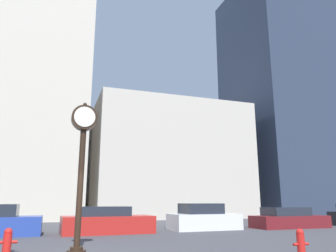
{
  "coord_description": "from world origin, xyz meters",
  "views": [
    {
      "loc": [
        -0.6,
        -9.17,
        1.55
      ],
      "look_at": [
        6.27,
        10.8,
        6.42
      ],
      "focal_mm": 35.0,
      "sensor_mm": 36.0,
      "label": 1
    }
  ],
  "objects_px": {
    "fire_hydrant_far": "(301,242)",
    "fire_hydrant_near": "(7,240)",
    "street_clock": "(82,152)",
    "car_maroon": "(289,219)",
    "car_red": "(107,222)",
    "car_white": "(203,218)"
  },
  "relations": [
    {
      "from": "car_red",
      "to": "fire_hydrant_far",
      "type": "xyz_separation_m",
      "value": [
        4.21,
        -8.86,
        -0.16
      ]
    },
    {
      "from": "fire_hydrant_near",
      "to": "fire_hydrant_far",
      "type": "relative_size",
      "value": 0.96
    },
    {
      "from": "street_clock",
      "to": "car_red",
      "type": "xyz_separation_m",
      "value": [
        1.85,
        6.29,
        -2.53
      ]
    },
    {
      "from": "street_clock",
      "to": "fire_hydrant_far",
      "type": "height_order",
      "value": "street_clock"
    },
    {
      "from": "street_clock",
      "to": "car_white",
      "type": "bearing_deg",
      "value": 42.53
    },
    {
      "from": "car_white",
      "to": "car_maroon",
      "type": "relative_size",
      "value": 0.85
    },
    {
      "from": "car_red",
      "to": "car_maroon",
      "type": "xyz_separation_m",
      "value": [
        10.84,
        -0.11,
        -0.05
      ]
    },
    {
      "from": "car_white",
      "to": "street_clock",
      "type": "bearing_deg",
      "value": -139.6
    },
    {
      "from": "car_maroon",
      "to": "street_clock",
      "type": "bearing_deg",
      "value": -154.5
    },
    {
      "from": "car_white",
      "to": "fire_hydrant_near",
      "type": "relative_size",
      "value": 5.32
    },
    {
      "from": "car_red",
      "to": "car_white",
      "type": "xyz_separation_m",
      "value": [
        5.47,
        0.41,
        0.05
      ]
    },
    {
      "from": "street_clock",
      "to": "fire_hydrant_near",
      "type": "height_order",
      "value": "street_clock"
    },
    {
      "from": "car_red",
      "to": "car_maroon",
      "type": "height_order",
      "value": "car_red"
    },
    {
      "from": "car_maroon",
      "to": "fire_hydrant_far",
      "type": "distance_m",
      "value": 10.98
    },
    {
      "from": "fire_hydrant_far",
      "to": "fire_hydrant_near",
      "type": "bearing_deg",
      "value": 156.41
    },
    {
      "from": "car_maroon",
      "to": "fire_hydrant_far",
      "type": "xyz_separation_m",
      "value": [
        -6.63,
        -8.75,
        -0.11
      ]
    },
    {
      "from": "fire_hydrant_near",
      "to": "street_clock",
      "type": "bearing_deg",
      "value": -25.47
    },
    {
      "from": "car_maroon",
      "to": "fire_hydrant_near",
      "type": "height_order",
      "value": "car_maroon"
    },
    {
      "from": "car_maroon",
      "to": "car_white",
      "type": "bearing_deg",
      "value": 173.98
    },
    {
      "from": "street_clock",
      "to": "car_maroon",
      "type": "xyz_separation_m",
      "value": [
        12.68,
        6.19,
        -2.58
      ]
    },
    {
      "from": "car_red",
      "to": "fire_hydrant_far",
      "type": "relative_size",
      "value": 5.82
    },
    {
      "from": "car_red",
      "to": "car_white",
      "type": "relative_size",
      "value": 1.14
    }
  ]
}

